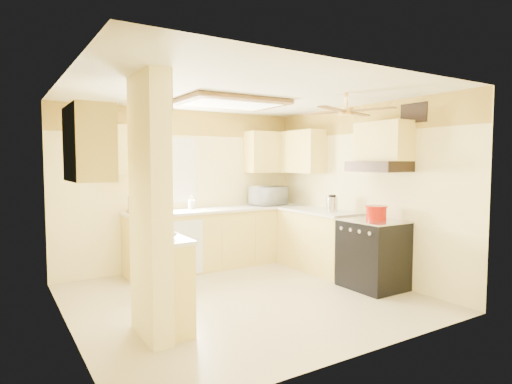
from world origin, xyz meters
TOP-DOWN VIEW (x-y plane):
  - floor at (0.00, 0.00)m, footprint 4.00×4.00m
  - ceiling at (0.00, 0.00)m, footprint 4.00×4.00m
  - wall_back at (0.00, 1.90)m, footprint 4.00×0.00m
  - wall_front at (0.00, -1.90)m, footprint 4.00×0.00m
  - wall_left at (-2.00, 0.00)m, footprint 0.00×3.80m
  - wall_right at (2.00, 0.00)m, footprint 0.00×3.80m
  - wallpaper_border at (0.00, 1.88)m, footprint 4.00×0.02m
  - partition_column at (-1.35, -0.55)m, footprint 0.20×0.70m
  - partition_ledge at (-1.13, -0.55)m, footprint 0.25×0.55m
  - ledge_top at (-1.13, -0.55)m, footprint 0.28×0.58m
  - lower_cabinets_back at (0.50, 1.60)m, footprint 3.00×0.60m
  - lower_cabinets_right at (1.70, 0.60)m, footprint 0.60×1.40m
  - countertop_back at (0.50, 1.59)m, footprint 3.04×0.64m
  - countertop_right at (1.69, 0.60)m, footprint 0.64×1.44m
  - dishwasher_panel at (-0.25, 1.29)m, footprint 0.58×0.02m
  - window at (-0.25, 1.89)m, footprint 0.92×0.02m
  - upper_cab_back_left at (-0.85, 1.72)m, footprint 0.60×0.35m
  - upper_cab_back_right at (1.55, 1.72)m, footprint 0.90×0.35m
  - upper_cab_right at (1.82, 1.25)m, footprint 0.35×1.00m
  - upper_cab_left_wall at (-1.82, -0.25)m, footprint 0.35×0.75m
  - upper_cab_over_stove at (1.82, -0.55)m, footprint 0.35×0.76m
  - stove at (1.67, -0.55)m, footprint 0.68×0.77m
  - range_hood at (1.74, -0.55)m, footprint 0.50×0.76m
  - poster_menu at (-1.24, -0.55)m, footprint 0.02×0.42m
  - poster_nashville at (-1.24, -0.55)m, footprint 0.02×0.42m
  - ceiling_light_panel at (0.10, 0.50)m, footprint 1.35×0.95m
  - ceiling_fan at (1.00, -0.70)m, footprint 1.15×1.15m
  - vent_grate at (1.98, -0.90)m, footprint 0.02×0.40m
  - microwave at (1.43, 1.61)m, footprint 0.63×0.47m
  - bowl at (-1.16, -0.51)m, footprint 0.21×0.21m
  - dutch_oven at (1.70, -0.57)m, footprint 0.28×0.28m
  - kettle at (1.68, 0.27)m, footprint 0.17×0.17m
  - dish_rack at (-0.74, 1.61)m, footprint 0.44×0.33m
  - utensil_crock at (0.06, 1.74)m, footprint 0.11×0.11m

SIDE VIEW (x-z plane):
  - floor at x=0.00m, z-range 0.00..0.00m
  - dishwasher_panel at x=-0.25m, z-range 0.03..0.83m
  - partition_ledge at x=-1.13m, z-range 0.00..0.90m
  - lower_cabinets_back at x=0.50m, z-range 0.00..0.90m
  - lower_cabinets_right at x=1.70m, z-range 0.00..0.90m
  - stove at x=1.67m, z-range 0.00..0.92m
  - ledge_top at x=-1.13m, z-range 0.90..0.94m
  - countertop_back at x=0.50m, z-range 0.90..0.94m
  - countertop_right at x=1.69m, z-range 0.90..0.94m
  - bowl at x=-1.16m, z-range 0.94..0.99m
  - dutch_oven at x=1.70m, z-range 0.92..1.11m
  - utensil_crock at x=0.06m, z-range 0.90..1.13m
  - dish_rack at x=-0.74m, z-range 0.91..1.15m
  - kettle at x=1.68m, z-range 0.93..1.19m
  - microwave at x=1.43m, z-range 0.94..1.26m
  - poster_nashville at x=-1.24m, z-range 0.92..1.48m
  - wall_back at x=0.00m, z-range -0.75..3.25m
  - wall_front at x=0.00m, z-range -0.75..3.25m
  - wall_left at x=-2.00m, z-range -0.65..3.15m
  - wall_right at x=2.00m, z-range -0.65..3.15m
  - partition_column at x=-1.35m, z-range 0.00..2.50m
  - window at x=-0.25m, z-range 1.04..2.06m
  - range_hood at x=1.74m, z-range 1.55..1.69m
  - upper_cab_back_left at x=-0.85m, z-range 1.50..2.20m
  - upper_cab_back_right at x=1.55m, z-range 1.50..2.20m
  - upper_cab_right at x=1.82m, z-range 1.50..2.20m
  - upper_cab_left_wall at x=-1.82m, z-range 1.50..2.20m
  - poster_menu at x=-1.24m, z-range 1.57..2.14m
  - upper_cab_over_stove at x=1.82m, z-range 1.69..2.21m
  - ceiling_fan at x=1.00m, z-range 2.16..2.42m
  - wallpaper_border at x=0.00m, z-range 2.10..2.50m
  - vent_grate at x=1.98m, z-range 2.17..2.42m
  - ceiling_light_panel at x=0.10m, z-range 2.42..2.49m
  - ceiling at x=0.00m, z-range 2.50..2.50m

